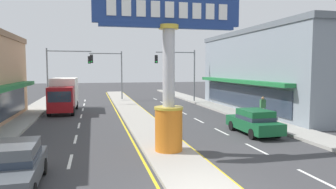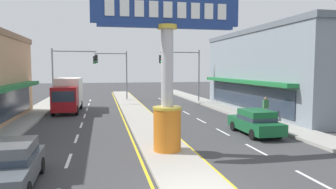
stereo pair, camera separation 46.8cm
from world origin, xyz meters
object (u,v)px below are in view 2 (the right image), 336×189
pedestrian_near_kerb (266,107)px  storefront_right (287,71)px  box_truck_far_right_lane (68,93)px  traffic_light_left_side (69,67)px  sedan_near_left_lane (255,122)px  sedan_near_right_lane (9,165)px  traffic_light_median_far (115,67)px  district_sign (167,74)px  traffic_light_right_side (185,67)px

pedestrian_near_kerb → storefront_right: bearing=46.7°
storefront_right → box_truck_far_right_lane: bearing=168.7°
traffic_light_left_side → pedestrian_near_kerb: 21.27m
sedan_near_left_lane → pedestrian_near_kerb: (2.74, 3.68, 0.39)m
sedan_near_right_lane → pedestrian_near_kerb: (15.02, 9.71, 0.39)m
sedan_near_right_lane → box_truck_far_right_lane: size_ratio=0.63×
traffic_light_median_far → pedestrian_near_kerb: bearing=-61.5°
storefront_right → sedan_near_left_lane: bearing=-130.8°
district_sign → traffic_light_right_side: bearing=72.8°
sedan_near_right_lane → box_truck_far_right_lane: 19.30m
traffic_light_right_side → storefront_right: bearing=-48.3°
storefront_right → sedan_near_left_lane: storefront_right is taller
traffic_light_median_far → pedestrian_near_kerb: traffic_light_median_far is taller
storefront_right → pedestrian_near_kerb: storefront_right is taller
traffic_light_median_far → sedan_near_left_lane: (7.55, -22.58, -3.41)m
traffic_light_median_far → pedestrian_near_kerb: (10.28, -18.90, -3.01)m
traffic_light_left_side → box_truck_far_right_lane: traffic_light_left_side is taller
storefront_right → pedestrian_near_kerb: (-5.21, -5.53, -2.62)m
district_sign → traffic_light_right_side: (6.43, 20.82, 0.46)m
storefront_right → box_truck_far_right_lane: size_ratio=2.80×
traffic_light_median_far → box_truck_far_right_lane: traffic_light_median_far is taller
sedan_near_right_lane → sedan_near_left_lane: 13.69m
traffic_light_left_side → traffic_light_right_side: bearing=-1.4°
district_sign → traffic_light_left_side: size_ratio=1.19×
traffic_light_median_far → sedan_near_left_lane: size_ratio=1.44×
sedan_near_left_lane → storefront_right: bearing=49.2°
storefront_right → traffic_light_right_side: 11.54m
box_truck_far_right_lane → sedan_near_left_lane: (12.27, -13.24, -0.91)m
district_sign → sedan_near_right_lane: 7.48m
sedan_near_right_lane → pedestrian_near_kerb: size_ratio=2.47×
traffic_light_median_far → district_sign: bearing=-86.9°
sedan_near_right_lane → box_truck_far_right_lane: box_truck_far_right_lane is taller
sedan_near_right_lane → sedan_near_left_lane: size_ratio=1.01×
traffic_light_left_side → traffic_light_right_side: (12.85, -0.31, 0.00)m
sedan_near_right_lane → sedan_near_left_lane: (12.29, 6.04, 0.00)m
traffic_light_left_side → box_truck_far_right_lane: (0.30, -4.89, -2.55)m
pedestrian_near_kerb → traffic_light_right_side: bearing=99.8°
district_sign → storefront_right: (14.09, 12.21, 0.01)m
traffic_light_left_side → sedan_near_right_lane: size_ratio=1.43×
sedan_near_right_lane → sedan_near_left_lane: same height
pedestrian_near_kerb → traffic_light_median_far: bearing=118.5°
pedestrian_near_kerb → district_sign: bearing=-143.1°
district_sign → pedestrian_near_kerb: (8.88, 6.68, -2.61)m
traffic_light_median_far → storefront_right: bearing=-40.8°
sedan_near_left_lane → sedan_near_right_lane: bearing=-153.8°
pedestrian_near_kerb → sedan_near_right_lane: bearing=-147.1°
sedan_near_right_lane → sedan_near_left_lane: bearing=26.2°
traffic_light_right_side → traffic_light_median_far: 9.16m
sedan_near_left_lane → pedestrian_near_kerb: pedestrian_near_kerb is taller
box_truck_far_right_lane → traffic_light_left_side: bearing=93.5°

